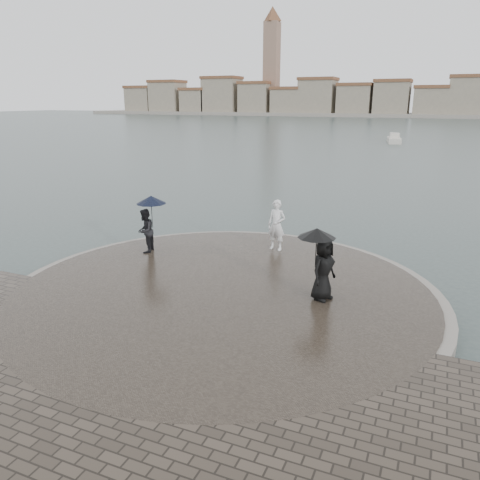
% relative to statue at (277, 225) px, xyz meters
% --- Properties ---
extents(ground, '(400.00, 400.00, 0.00)m').
position_rel_statue_xyz_m(ground, '(-0.24, -7.56, -1.27)').
color(ground, '#2B3835').
rests_on(ground, ground).
extents(kerb_ring, '(12.50, 12.50, 0.32)m').
position_rel_statue_xyz_m(kerb_ring, '(-0.24, -4.06, -1.11)').
color(kerb_ring, gray).
rests_on(kerb_ring, ground).
extents(quay_tip, '(11.90, 11.90, 0.36)m').
position_rel_statue_xyz_m(quay_tip, '(-0.24, -4.06, -1.09)').
color(quay_tip, '#2D261E').
rests_on(quay_tip, ground).
extents(statue, '(0.72, 0.52, 1.83)m').
position_rel_statue_xyz_m(statue, '(0.00, 0.00, 0.00)').
color(statue, silver).
rests_on(statue, quay_tip).
extents(visitor_left, '(1.16, 1.07, 2.04)m').
position_rel_statue_xyz_m(visitor_left, '(-4.10, -2.07, 0.21)').
color(visitor_left, black).
rests_on(visitor_left, quay_tip).
extents(visitor_right, '(1.18, 1.11, 1.95)m').
position_rel_statue_xyz_m(visitor_right, '(2.52, -3.66, 0.20)').
color(visitor_right, black).
rests_on(visitor_right, quay_tip).
extents(far_skyline, '(260.00, 20.00, 37.00)m').
position_rel_statue_xyz_m(far_skyline, '(-6.54, 153.15, 4.34)').
color(far_skyline, gray).
rests_on(far_skyline, ground).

